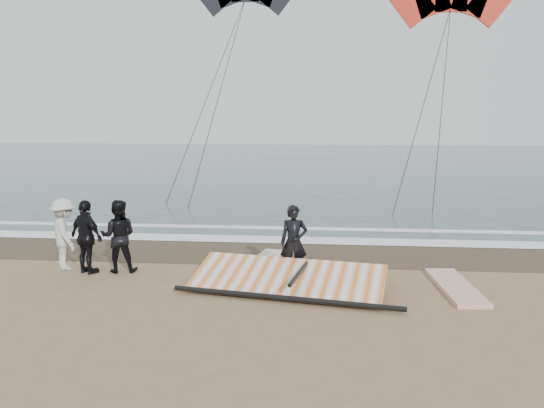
{
  "coord_description": "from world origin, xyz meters",
  "views": [
    {
      "loc": [
        0.52,
        -9.64,
        3.72
      ],
      "look_at": [
        -0.65,
        3.0,
        1.6
      ],
      "focal_mm": 35.0,
      "sensor_mm": 36.0,
      "label": 1
    }
  ],
  "objects": [
    {
      "name": "board_cream",
      "position": [
        -0.9,
        3.44,
        0.04
      ],
      "size": [
        1.0,
        2.2,
        0.09
      ],
      "primitive_type": "cube",
      "rotation": [
        0.0,
        0.0,
        -0.21
      ],
      "color": "beige",
      "rests_on": "ground"
    },
    {
      "name": "sea",
      "position": [
        0.0,
        33.0,
        0.01
      ],
      "size": [
        120.0,
        54.0,
        0.02
      ],
      "primitive_type": "cube",
      "color": "#233838",
      "rests_on": "ground"
    },
    {
      "name": "foam_near",
      "position": [
        0.0,
        5.9,
        0.03
      ],
      "size": [
        120.0,
        0.9,
        0.01
      ],
      "primitive_type": "cube",
      "color": "white",
      "rests_on": "sea"
    },
    {
      "name": "trio_cluster",
      "position": [
        -5.05,
        2.33,
        0.88
      ],
      "size": [
        2.5,
        1.38,
        1.77
      ],
      "color": "black",
      "rests_on": "ground"
    },
    {
      "name": "wet_sand",
      "position": [
        0.0,
        4.5,
        0.01
      ],
      "size": [
        120.0,
        2.8,
        0.01
      ],
      "primitive_type": "cube",
      "color": "#4C3D2B",
      "rests_on": "ground"
    },
    {
      "name": "sail_rig",
      "position": [
        -0.23,
        1.42,
        0.2
      ],
      "size": [
        4.73,
        2.44,
        0.52
      ],
      "color": "black",
      "rests_on": "ground"
    },
    {
      "name": "ground",
      "position": [
        0.0,
        0.0,
        0.0
      ],
      "size": [
        120.0,
        120.0,
        0.0
      ],
      "primitive_type": "plane",
      "color": "#8C704C",
      "rests_on": "ground"
    },
    {
      "name": "man_main",
      "position": [
        -0.07,
        2.19,
        0.86
      ],
      "size": [
        0.66,
        0.46,
        1.71
      ],
      "primitive_type": "imported",
      "rotation": [
        0.0,
        0.0,
        0.08
      ],
      "color": "black",
      "rests_on": "ground"
    },
    {
      "name": "kite_red",
      "position": [
        7.06,
        19.65,
        9.45
      ],
      "size": [
        7.08,
        4.79,
        13.63
      ],
      "color": "red",
      "rests_on": "ground"
    },
    {
      "name": "foam_far",
      "position": [
        0.0,
        7.6,
        0.03
      ],
      "size": [
        120.0,
        0.45,
        0.01
      ],
      "primitive_type": "cube",
      "color": "white",
      "rests_on": "sea"
    },
    {
      "name": "board_white",
      "position": [
        3.48,
        1.73,
        0.05
      ],
      "size": [
        0.85,
        2.52,
        0.1
      ],
      "primitive_type": "cube",
      "rotation": [
        0.0,
        0.0,
        0.06
      ],
      "color": "silver",
      "rests_on": "ground"
    }
  ]
}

